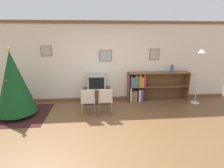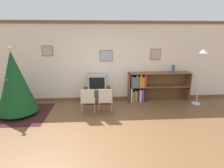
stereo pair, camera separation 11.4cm
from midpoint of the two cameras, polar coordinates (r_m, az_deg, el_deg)
The scene contains 11 objects.
ground_plane at distance 4.17m, azimuth -2.27°, elevation -16.94°, with size 24.00×24.00×0.00m, color brown.
wall_back at distance 6.03m, azimuth -3.57°, elevation 7.11°, with size 9.07×0.11×2.70m.
area_rug at distance 5.86m, azimuth -28.63°, elevation -8.86°, with size 1.69×1.58×0.01m.
christmas_tree at distance 5.56m, azimuth -29.92°, elevation 0.33°, with size 1.07×1.07×1.94m.
tv_console at distance 6.00m, azimuth -5.51°, elevation -3.78°, with size 0.90×0.46×0.50m.
television at distance 5.86m, azimuth -5.64°, elevation 0.77°, with size 0.60×0.45×0.49m.
folding_chair_left at distance 4.98m, azimuth -8.51°, elevation -5.37°, with size 0.40×0.40×0.82m.
folding_chair_right at distance 4.97m, azimuth -2.76°, elevation -5.24°, with size 0.40×0.40×0.82m.
bookshelf at distance 6.21m, azimuth 10.72°, elevation -1.04°, with size 2.13×0.36×1.01m.
vase at distance 6.31m, azimuth 18.53°, elevation 4.81°, with size 0.10×0.10×0.27m.
standing_lamp at distance 6.29m, azimuth 26.37°, elevation 6.33°, with size 0.28×0.28×1.82m.
Camera 1 is at (-0.21, -3.50, 2.24)m, focal length 28.00 mm.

